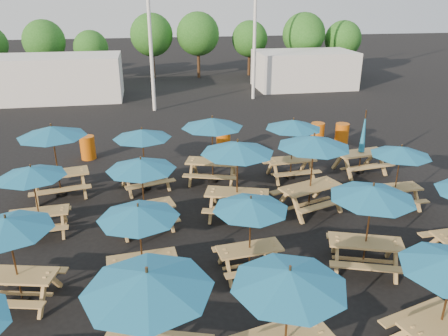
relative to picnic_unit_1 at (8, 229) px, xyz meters
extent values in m
plane|color=black|center=(5.44, 2.99, -1.86)|extent=(120.00, 120.00, 0.00)
cube|color=#AB874C|center=(0.00, 0.00, -1.17)|extent=(1.79, 1.02, 0.06)
cube|color=#AB874C|center=(-0.14, -0.60, -1.44)|extent=(1.70, 0.61, 0.04)
cube|color=#AB874C|center=(0.14, 0.60, -1.44)|extent=(1.70, 0.61, 0.04)
cylinder|color=black|center=(0.00, 0.00, -1.82)|extent=(0.34, 0.34, 0.09)
cylinder|color=brown|center=(0.00, 0.00, -0.79)|extent=(0.04, 0.04, 2.16)
cone|color=#1A6693|center=(0.00, 0.00, 0.12)|extent=(2.32, 2.32, 0.30)
cube|color=#AB874C|center=(-0.19, 3.10, -1.19)|extent=(1.69, 0.77, 0.05)
cube|color=#AB874C|center=(-0.14, 2.50, -1.45)|extent=(1.66, 0.37, 0.04)
cube|color=#AB874C|center=(-0.24, 3.70, -1.45)|extent=(1.66, 0.37, 0.04)
cylinder|color=black|center=(-0.19, 3.10, -1.82)|extent=(0.33, 0.33, 0.09)
cylinder|color=brown|center=(-0.19, 3.10, -0.81)|extent=(0.04, 0.04, 2.10)
cone|color=#1A6693|center=(-0.19, 3.10, 0.07)|extent=(2.03, 2.03, 0.29)
cube|color=#AB874C|center=(-0.07, 5.69, -1.06)|extent=(2.07, 1.13, 0.07)
cube|color=#AB874C|center=(0.07, 4.98, -1.37)|extent=(1.97, 0.65, 0.04)
cube|color=#AB874C|center=(-0.21, 6.39, -1.37)|extent=(1.97, 0.65, 0.04)
cylinder|color=black|center=(-0.07, 5.69, -1.81)|extent=(0.39, 0.39, 0.11)
cylinder|color=brown|center=(-0.07, 5.69, -0.61)|extent=(0.05, 0.05, 2.50)
cone|color=#1A6693|center=(-0.07, 5.69, 0.44)|extent=(2.64, 2.64, 0.35)
cube|color=#AB874C|center=(3.12, -2.17, -1.39)|extent=(1.89, 0.82, 0.04)
cylinder|color=brown|center=(2.91, -2.83, -0.65)|extent=(0.05, 0.05, 2.43)
cone|color=#1A6693|center=(2.91, -2.83, 0.37)|extent=(2.73, 2.73, 0.34)
cube|color=#AB874C|center=(2.73, 0.18, -1.19)|extent=(1.69, 0.78, 0.05)
cube|color=#AB874C|center=(2.78, -0.42, -1.45)|extent=(1.65, 0.37, 0.04)
cube|color=#AB874C|center=(2.67, 0.78, -1.45)|extent=(1.65, 0.37, 0.04)
cylinder|color=black|center=(2.73, 0.18, -1.82)|extent=(0.33, 0.33, 0.09)
cylinder|color=brown|center=(2.73, 0.18, -0.82)|extent=(0.04, 0.04, 2.10)
cone|color=#1A6693|center=(2.73, 0.18, 0.07)|extent=(2.04, 2.04, 0.29)
cube|color=#AB874C|center=(2.79, 2.87, -1.15)|extent=(1.84, 1.07, 0.06)
cube|color=#AB874C|center=(2.94, 2.25, -1.43)|extent=(1.74, 0.65, 0.04)
cube|color=#AB874C|center=(2.64, 3.48, -1.43)|extent=(1.74, 0.65, 0.04)
cylinder|color=black|center=(2.79, 2.87, -1.82)|extent=(0.35, 0.35, 0.10)
cylinder|color=brown|center=(2.79, 2.87, -0.76)|extent=(0.04, 0.04, 2.21)
cone|color=#1A6693|center=(2.79, 2.87, 0.18)|extent=(2.40, 2.40, 0.31)
cube|color=#AB874C|center=(2.83, 5.71, -1.15)|extent=(1.87, 1.15, 0.06)
cube|color=#AB874C|center=(3.01, 5.10, -1.43)|extent=(1.74, 0.73, 0.04)
cube|color=#AB874C|center=(2.64, 6.32, -1.43)|extent=(1.74, 0.73, 0.04)
cylinder|color=black|center=(2.83, 5.71, -1.82)|extent=(0.35, 0.35, 0.10)
cylinder|color=brown|center=(2.83, 5.71, -0.75)|extent=(0.04, 0.04, 2.23)
cone|color=#1A6693|center=(2.83, 5.71, 0.19)|extent=(2.49, 2.49, 0.31)
cube|color=#AB874C|center=(5.10, -2.32, -1.42)|extent=(1.78, 0.63, 0.04)
cylinder|color=brown|center=(5.25, -2.95, -0.73)|extent=(0.04, 0.04, 2.26)
cone|color=#1A6693|center=(5.25, -2.95, 0.22)|extent=(2.43, 2.43, 0.31)
cube|color=#AB874C|center=(5.33, 0.23, -1.21)|extent=(1.66, 0.79, 0.05)
cube|color=#AB874C|center=(5.40, -0.36, -1.46)|extent=(1.62, 0.39, 0.04)
cube|color=#AB874C|center=(5.27, 0.81, -1.46)|extent=(1.62, 0.39, 0.04)
cylinder|color=black|center=(5.33, 0.23, -1.82)|extent=(0.32, 0.32, 0.09)
cylinder|color=brown|center=(5.33, 0.23, -0.84)|extent=(0.04, 0.04, 2.05)
cone|color=#1A6693|center=(5.33, 0.23, 0.02)|extent=(2.02, 2.02, 0.28)
cube|color=#AB874C|center=(5.61, 3.14, -1.07)|extent=(2.07, 1.30, 0.06)
cube|color=#AB874C|center=(5.39, 2.47, -1.38)|extent=(1.92, 0.84, 0.04)
cube|color=#AB874C|center=(5.83, 3.82, -1.38)|extent=(1.92, 0.84, 0.04)
cylinder|color=black|center=(5.61, 3.14, -1.81)|extent=(0.39, 0.39, 0.11)
cylinder|color=brown|center=(5.61, 3.14, -0.63)|extent=(0.05, 0.05, 2.47)
cone|color=#1A6693|center=(5.61, 3.14, 0.41)|extent=(2.78, 2.78, 0.34)
cube|color=#AB874C|center=(5.28, 5.94, -1.08)|extent=(2.05, 1.30, 0.06)
cube|color=#AB874C|center=(5.06, 5.27, -1.38)|extent=(1.91, 0.85, 0.04)
cube|color=#AB874C|center=(5.50, 6.61, -1.38)|extent=(1.91, 0.85, 0.04)
cylinder|color=black|center=(5.28, 5.94, -1.81)|extent=(0.38, 0.38, 0.11)
cylinder|color=brown|center=(5.28, 5.94, -0.64)|extent=(0.05, 0.05, 2.45)
cone|color=#1A6693|center=(5.28, 5.94, 0.39)|extent=(2.77, 2.77, 0.34)
cube|color=#AB874C|center=(8.35, -2.94, -1.16)|extent=(1.82, 1.09, 0.06)
cube|color=#AB874C|center=(8.19, -2.34, -1.44)|extent=(1.71, 0.68, 0.04)
cylinder|color=brown|center=(8.35, -2.94, -0.78)|extent=(0.04, 0.04, 2.18)
cube|color=#AB874C|center=(8.22, -0.11, -1.13)|extent=(1.93, 1.25, 0.06)
cube|color=#AB874C|center=(8.01, -0.74, -1.41)|extent=(1.78, 0.82, 0.04)
cube|color=#AB874C|center=(8.44, 0.51, -1.41)|extent=(1.78, 0.82, 0.04)
cylinder|color=black|center=(8.22, -0.11, -1.81)|extent=(0.36, 0.36, 0.10)
cylinder|color=brown|center=(8.22, -0.11, -0.72)|extent=(0.04, 0.04, 2.30)
cone|color=#1A6693|center=(8.22, -0.11, 0.25)|extent=(2.62, 2.62, 0.32)
cube|color=#AB874C|center=(7.98, 3.16, -1.05)|extent=(2.11, 1.36, 0.07)
cube|color=#AB874C|center=(8.22, 2.48, -1.37)|extent=(1.95, 0.89, 0.04)
cube|color=#AB874C|center=(7.75, 3.85, -1.37)|extent=(1.95, 0.89, 0.04)
cylinder|color=black|center=(7.98, 3.16, -1.81)|extent=(0.39, 0.39, 0.11)
cylinder|color=brown|center=(7.98, 3.16, -0.60)|extent=(0.05, 0.05, 2.52)
cone|color=#1A6693|center=(7.98, 3.16, 0.46)|extent=(2.87, 2.87, 0.35)
cube|color=#AB874C|center=(8.21, 5.77, -1.13)|extent=(1.83, 0.81, 0.06)
cube|color=#AB874C|center=(8.26, 5.11, -1.42)|extent=(1.80, 0.37, 0.04)
cube|color=#AB874C|center=(8.17, 6.42, -1.42)|extent=(1.80, 0.37, 0.04)
cylinder|color=black|center=(8.21, 5.77, -1.81)|extent=(0.36, 0.36, 0.10)
cylinder|color=brown|center=(8.21, 5.77, -0.72)|extent=(0.04, 0.04, 2.29)
cone|color=#1A6693|center=(8.21, 5.77, 0.25)|extent=(2.19, 2.19, 0.32)
cube|color=#AB874C|center=(10.96, 0.46, -1.43)|extent=(1.74, 0.33, 0.04)
cube|color=#AB874C|center=(10.78, 2.91, -1.19)|extent=(1.65, 0.66, 0.05)
cube|color=#AB874C|center=(10.79, 2.31, -1.45)|extent=(1.64, 0.25, 0.04)
cube|color=#AB874C|center=(10.77, 3.51, -1.45)|extent=(1.64, 0.25, 0.04)
cylinder|color=black|center=(10.78, 2.91, -1.82)|extent=(0.33, 0.33, 0.09)
cylinder|color=brown|center=(10.78, 2.91, -0.82)|extent=(0.04, 0.04, 2.09)
cone|color=#1A6693|center=(10.78, 2.91, 0.06)|extent=(1.90, 1.90, 0.29)
cube|color=#AB874C|center=(11.03, 5.85, -1.07)|extent=(2.03, 1.02, 0.06)
cube|color=#AB874C|center=(11.13, 5.14, -1.38)|extent=(1.96, 0.54, 0.04)
cube|color=#AB874C|center=(10.93, 6.55, -1.38)|extent=(1.96, 0.54, 0.04)
cylinder|color=black|center=(11.03, 5.85, -1.81)|extent=(0.39, 0.39, 0.11)
cylinder|color=brown|center=(11.03, 5.85, -0.62)|extent=(0.05, 0.05, 2.48)
cone|color=#1A6693|center=(11.03, 5.85, -0.19)|extent=(0.24, 0.24, 1.62)
cylinder|color=#C6590B|center=(0.48, 9.22, -1.37)|extent=(0.61, 0.61, 0.98)
cylinder|color=#C6590B|center=(6.23, 9.14, -1.37)|extent=(0.61, 0.61, 0.98)
cylinder|color=#C6590B|center=(10.68, 9.44, -1.37)|extent=(0.61, 0.61, 0.98)
cylinder|color=#C6590B|center=(11.75, 9.15, -1.37)|extent=(0.61, 0.61, 0.98)
cylinder|color=silver|center=(3.44, 16.99, 4.14)|extent=(0.20, 0.20, 12.00)
cylinder|color=silver|center=(9.94, 18.99, 4.14)|extent=(0.20, 0.20, 12.00)
cube|color=silver|center=(-2.56, 20.99, -0.46)|extent=(8.00, 4.00, 2.80)
cube|color=silver|center=(14.44, 21.99, -0.56)|extent=(7.00, 4.00, 2.60)
cylinder|color=#382314|center=(-4.30, 26.89, -0.79)|extent=(0.24, 0.24, 2.14)
sphere|color=#1E5919|center=(-4.30, 26.89, 1.30)|extent=(3.11, 3.11, 3.11)
cylinder|color=#382314|center=(-0.95, 26.64, -0.97)|extent=(0.24, 0.24, 1.78)
sphere|color=#1E5919|center=(-0.95, 26.64, 0.77)|extent=(2.59, 2.59, 2.59)
cylinder|color=#382314|center=(3.69, 27.70, -0.71)|extent=(0.24, 0.24, 2.31)
sphere|color=#1E5919|center=(3.69, 27.70, 1.55)|extent=(3.36, 3.36, 3.36)
cylinder|color=#382314|center=(7.34, 27.25, -0.69)|extent=(0.24, 0.24, 2.35)
sphere|color=#1E5919|center=(7.34, 27.25, 1.60)|extent=(3.41, 3.41, 3.41)
cylinder|color=#382314|center=(11.67, 27.66, -0.85)|extent=(0.24, 0.24, 2.02)
sphere|color=#1E5919|center=(11.67, 27.66, 1.12)|extent=(2.94, 2.94, 2.94)
cylinder|color=#382314|center=(15.68, 25.88, -0.70)|extent=(0.24, 0.24, 2.32)
sphere|color=#1E5919|center=(15.68, 25.88, 1.57)|extent=(3.38, 3.38, 3.38)
cylinder|color=#382314|center=(19.07, 25.91, -0.85)|extent=(0.24, 0.24, 2.03)
sphere|color=#1E5919|center=(19.07, 25.91, 1.14)|extent=(2.95, 2.95, 2.95)
camera|label=1|loc=(3.11, -8.74, 4.65)|focal=35.00mm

